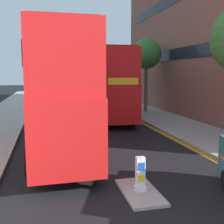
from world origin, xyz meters
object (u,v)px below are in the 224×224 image
(double_decker_bus_away, at_px, (56,90))
(pedestrian_far, at_px, (125,98))
(keep_left_bollard, at_px, (140,175))
(double_decker_bus_oncoming, at_px, (108,83))

(double_decker_bus_away, relative_size, pedestrian_far, 6.70)
(keep_left_bollard, relative_size, double_decker_bus_away, 0.10)
(double_decker_bus_away, height_order, double_decker_bus_oncoming, same)
(double_decker_bus_oncoming, bearing_deg, pedestrian_far, 64.87)
(double_decker_bus_away, bearing_deg, pedestrian_far, 63.96)
(keep_left_bollard, relative_size, double_decker_bus_oncoming, 0.10)
(keep_left_bollard, bearing_deg, pedestrian_far, 75.27)
(keep_left_bollard, distance_m, double_decker_bus_oncoming, 15.02)
(double_decker_bus_oncoming, bearing_deg, keep_left_bollard, -98.50)
(keep_left_bollard, height_order, double_decker_bus_away, double_decker_bus_away)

